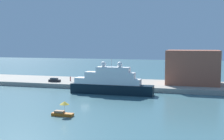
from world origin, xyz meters
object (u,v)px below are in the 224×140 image
(small_motorboat, at_px, (63,110))
(harbor_building, at_px, (193,67))
(large_yacht, at_px, (110,83))
(parked_car, at_px, (54,80))
(person_figure, at_px, (70,79))
(mooring_bollard, at_px, (95,84))

(small_motorboat, bearing_deg, harbor_building, 62.08)
(large_yacht, xyz_separation_m, parked_car, (-23.91, 10.59, -1.22))
(large_yacht, xyz_separation_m, small_motorboat, (-1.96, -28.32, -2.05))
(person_figure, bearing_deg, harbor_building, 6.24)
(person_figure, bearing_deg, mooring_bollard, -30.91)
(person_figure, distance_m, mooring_bollard, 14.16)
(small_motorboat, relative_size, parked_car, 1.12)
(small_motorboat, xyz_separation_m, mooring_bollard, (-5.47, 35.65, 0.63))
(person_figure, height_order, mooring_bollard, person_figure)
(person_figure, bearing_deg, large_yacht, -36.70)
(harbor_building, relative_size, person_figure, 9.86)
(parked_car, bearing_deg, harbor_building, 10.44)
(parked_car, height_order, person_figure, person_figure)
(harbor_building, relative_size, mooring_bollard, 21.83)
(small_motorboat, height_order, harbor_building, harbor_building)
(mooring_bollard, bearing_deg, parked_car, 168.80)
(large_yacht, distance_m, harbor_building, 30.46)
(large_yacht, height_order, parked_car, large_yacht)
(small_motorboat, distance_m, harbor_building, 54.20)
(small_motorboat, distance_m, parked_car, 44.68)
(large_yacht, relative_size, small_motorboat, 5.43)
(small_motorboat, bearing_deg, large_yacht, 86.04)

